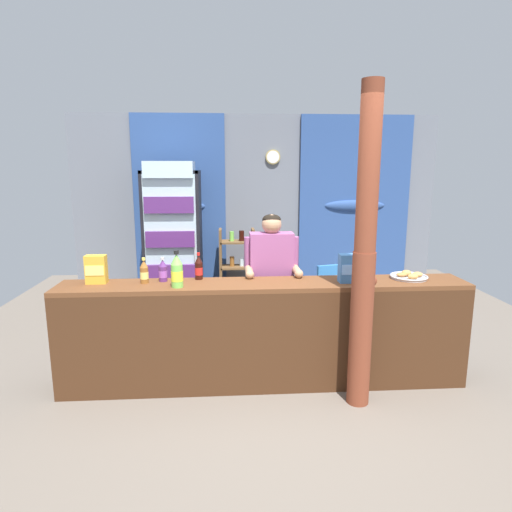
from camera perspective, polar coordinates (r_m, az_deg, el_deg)
The scene contains 15 objects.
ground_plane at distance 4.88m, azimuth 1.51°, elevation -12.27°, with size 7.40×7.40×0.00m, color #665B51.
back_wall_curtained at distance 6.25m, azimuth 0.48°, elevation 5.99°, with size 5.09×0.22×2.69m.
stall_counter at distance 3.89m, azimuth 1.25°, elevation -9.29°, with size 3.64×0.45×0.96m.
timber_post at distance 3.59m, azimuth 13.97°, elevation -0.34°, with size 0.21×0.19×2.61m.
drink_fridge at distance 5.75m, azimuth -10.79°, elevation 2.71°, with size 0.72×0.63×2.04m.
bottle_shelf_rack at distance 5.97m, azimuth -2.50°, elevation -1.74°, with size 0.48×0.28×1.16m.
plastic_lawn_chair at distance 5.34m, azimuth 9.36°, elevation -4.71°, with size 0.54×0.54×0.86m.
shopkeeper at distance 4.29m, azimuth 2.03°, elevation -2.03°, with size 0.53×0.42×1.53m.
soda_bottle_lime_soda at distance 3.76m, azimuth -10.29°, elevation -2.02°, with size 0.10×0.10×0.32m.
soda_bottle_cola at distance 4.00m, azimuth -7.49°, elevation -1.57°, with size 0.07×0.07×0.25m.
soda_bottle_grape_soda at distance 3.99m, azimuth -12.07°, elevation -1.95°, with size 0.08×0.08×0.22m.
soda_bottle_iced_tea at distance 3.96m, azimuth -14.40°, elevation -2.08°, with size 0.07×0.07×0.23m.
snack_box_choco_powder at distance 4.08m, azimuth -20.16°, elevation -1.65°, with size 0.18×0.10×0.25m.
snack_box_biscuit at distance 3.95m, azimuth 12.20°, elevation -1.58°, with size 0.20×0.11×0.25m.
pastry_tray at distance 4.25m, azimuth 19.37°, elevation -2.50°, with size 0.34×0.34×0.07m.
Camera 1 is at (-0.42, -3.31, 1.95)m, focal length 30.62 mm.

